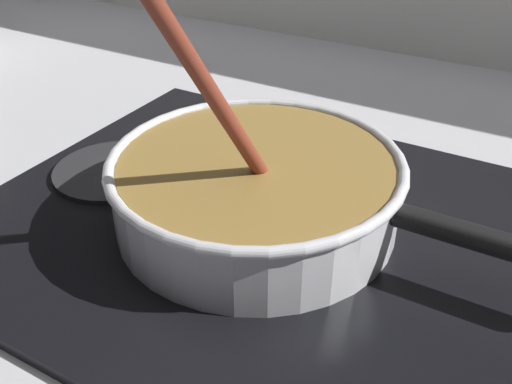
# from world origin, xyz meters

# --- Properties ---
(ground) EXTENTS (2.40, 1.60, 0.04)m
(ground) POSITION_xyz_m (0.00, 0.00, -0.02)
(ground) COLOR #B7B7BC
(hob_plate) EXTENTS (0.56, 0.48, 0.01)m
(hob_plate) POSITION_xyz_m (0.05, 0.18, 0.01)
(hob_plate) COLOR black
(hob_plate) RESTS_ON ground
(burner_ring) EXTENTS (0.16, 0.16, 0.01)m
(burner_ring) POSITION_xyz_m (0.05, 0.18, 0.02)
(burner_ring) COLOR #592D0C
(burner_ring) RESTS_ON hob_plate
(spare_burner) EXTENTS (0.14, 0.14, 0.01)m
(spare_burner) POSITION_xyz_m (-0.13, 0.18, 0.01)
(spare_burner) COLOR #262628
(spare_burner) RESTS_ON hob_plate
(cooking_pan) EXTENTS (0.45, 0.30, 0.30)m
(cooking_pan) POSITION_xyz_m (0.06, 0.18, 0.05)
(cooking_pan) COLOR silver
(cooking_pan) RESTS_ON hob_plate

